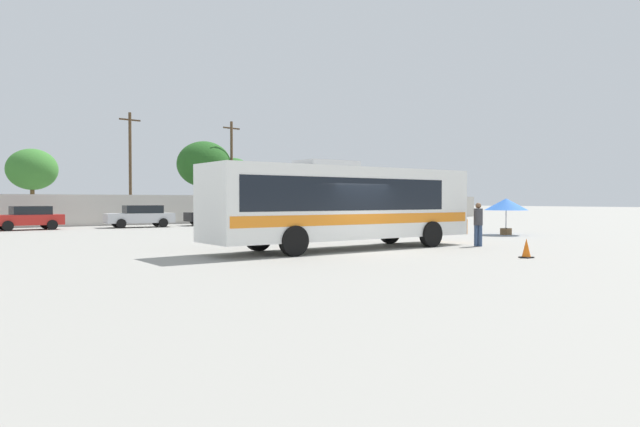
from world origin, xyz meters
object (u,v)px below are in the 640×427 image
Objects in this scene: attendant_by_bus_door at (478,222)px; roadside_tree_midleft at (32,170)px; roadside_tree_midright at (204,164)px; utility_pole_far at (232,169)px; roadside_tree_right at (233,174)px; vendor_umbrella_near_gate_blue at (506,205)px; traffic_cone_on_apron at (526,249)px; coach_bus_white_orange at (342,202)px; parked_car_second_red at (28,217)px; parked_car_third_silver at (141,216)px; parked_car_rightmost_black at (215,215)px; utility_pole_near at (130,166)px.

attendant_by_bus_door is 0.30× the size of roadside_tree_midleft.
roadside_tree_midright reaches higher than attendant_by_bus_door.
utility_pole_far is 3.36m from roadside_tree_right.
vendor_umbrella_near_gate_blue is 27.44m from utility_pole_far.
traffic_cone_on_apron is (8.78, -38.03, -3.98)m from roadside_tree_midleft.
coach_bus_white_orange is 4.86× the size of vendor_umbrella_near_gate_blue.
roadside_tree_midright is (-4.97, 28.61, 3.51)m from vendor_umbrella_near_gate_blue.
attendant_by_bus_door is 28.22m from parked_car_second_red.
parked_car_third_silver reaches higher than parked_car_second_red.
parked_car_second_red is (-12.90, 25.09, -0.21)m from attendant_by_bus_door.
utility_pole_far is (4.86, 6.84, 3.88)m from parked_car_rightmost_black.
utility_pole_far is (17.49, 6.21, 3.88)m from parked_car_second_red.
vendor_umbrella_near_gate_blue is 0.51× the size of parked_car_rightmost_black.
vendor_umbrella_near_gate_blue is at bearing 9.02° from coach_bus_white_orange.
parked_car_rightmost_black is 0.50× the size of utility_pole_far.
attendant_by_bus_door is at bearing -76.35° from parked_car_third_silver.
vendor_umbrella_near_gate_blue is 30.26m from utility_pole_near.
traffic_cone_on_apron is at bearing -87.04° from utility_pole_near.
roadside_tree_midright is at bearing 44.51° from parked_car_third_silver.
utility_pole_far is at bearing -3.50° from utility_pole_near.
utility_pole_near is at bearing 77.85° from parked_car_third_silver.
attendant_by_bus_door is 34.95m from roadside_tree_right.
roadside_tree_right is 9.32× the size of traffic_cone_on_apron.
vendor_umbrella_near_gate_blue is at bearing -87.51° from roadside_tree_right.
utility_pole_near is (1.09, 29.71, 2.92)m from coach_bus_white_orange.
roadside_tree_midleft is at bearing 118.97° from parked_car_third_silver.
attendant_by_bus_door is 0.30× the size of roadside_tree_right.
parked_car_third_silver reaches higher than traffic_cone_on_apron.
coach_bus_white_orange reaches higher than parked_car_second_red.
roadside_tree_midleft is at bearing -179.52° from roadside_tree_right.
vendor_umbrella_near_gate_blue reaches higher than attendant_by_bus_door.
utility_pole_far is at bearing -9.90° from roadside_tree_midleft.
attendant_by_bus_door reaches higher than traffic_cone_on_apron.
parked_car_rightmost_black is at bearing 111.13° from vendor_umbrella_near_gate_blue.
coach_bus_white_orange is 6.94m from traffic_cone_on_apron.
parked_car_second_red is 9.77m from roadside_tree_midleft.
coach_bus_white_orange is 13.15m from vendor_umbrella_near_gate_blue.
utility_pole_far is at bearing 33.13° from parked_car_third_silver.
coach_bus_white_orange is 5.89m from attendant_by_bus_door.
coach_bus_white_orange is 1.90× the size of roadside_tree_right.
parked_car_rightmost_black is 28.51m from traffic_cone_on_apron.
parked_car_third_silver is 5.66m from parked_car_rightmost_black.
vendor_umbrella_near_gate_blue is 21.74m from parked_car_rightmost_black.
parked_car_third_silver is 16.04m from roadside_tree_right.
parked_car_rightmost_black reaches higher than parked_car_second_red.
vendor_umbrella_near_gate_blue is at bearing -45.61° from parked_car_second_red.
coach_bus_white_orange is at bearing -110.00° from roadside_tree_right.
utility_pole_near is 14.18× the size of traffic_cone_on_apron.
parked_car_second_red is 0.46× the size of utility_pole_far.
traffic_cone_on_apron is (-10.05, -8.16, -1.33)m from vendor_umbrella_near_gate_blue.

